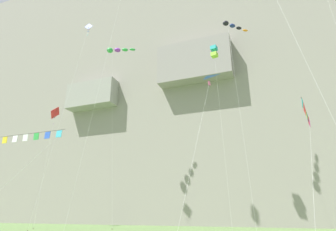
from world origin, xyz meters
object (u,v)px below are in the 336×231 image
(kite_banner_upper_right, at_px, (307,116))
(kite_box_far_left, at_px, (214,52))
(kite_diamond_upper_mid, at_px, (55,115))
(kite_delta_high_right, at_px, (206,84))
(kite_diamond_high_left, at_px, (86,37))
(kite_windsock_near_cliff, at_px, (117,50))
(kite_windsock_front_field, at_px, (232,26))
(kite_banner_upper_left, at_px, (29,139))

(kite_banner_upper_right, relative_size, kite_box_far_left, 0.43)
(kite_diamond_upper_mid, height_order, kite_delta_high_right, kite_diamond_upper_mid)
(kite_diamond_high_left, xyz_separation_m, kite_delta_high_right, (19.87, -7.28, -14.66))
(kite_delta_high_right, distance_m, kite_windsock_near_cliff, 24.38)
(kite_diamond_high_left, distance_m, kite_windsock_near_cliff, 5.11)
(kite_windsock_front_field, distance_m, kite_banner_upper_right, 19.61)
(kite_windsock_front_field, distance_m, kite_windsock_near_cliff, 18.29)
(kite_delta_high_right, bearing_deg, kite_diamond_high_left, 159.88)
(kite_diamond_high_left, relative_size, kite_delta_high_right, 2.30)
(kite_banner_upper_left, xyz_separation_m, kite_diamond_upper_mid, (-13.54, 16.11, 9.13))
(kite_diamond_high_left, distance_m, kite_box_far_left, 19.81)
(kite_windsock_near_cliff, bearing_deg, kite_windsock_front_field, -0.17)
(kite_banner_upper_right, bearing_deg, kite_box_far_left, 136.82)
(kite_banner_upper_left, distance_m, kite_box_far_left, 25.84)
(kite_banner_upper_left, xyz_separation_m, kite_delta_high_right, (12.98, 5.91, 5.25))
(kite_banner_upper_left, relative_size, kite_delta_high_right, 0.60)
(kite_windsock_front_field, relative_size, kite_windsock_near_cliff, 0.99)
(kite_box_far_left, height_order, kite_windsock_near_cliff, kite_windsock_near_cliff)
(kite_windsock_near_cliff, bearing_deg, kite_box_far_left, -0.24)
(kite_banner_upper_left, xyz_separation_m, kite_windsock_near_cliff, (-3.62, 17.05, 19.20))
(kite_banner_upper_left, relative_size, kite_banner_upper_right, 0.78)
(kite_box_far_left, bearing_deg, kite_delta_high_right, -84.97)
(kite_banner_upper_left, height_order, kite_diamond_upper_mid, kite_diamond_upper_mid)
(kite_windsock_front_field, height_order, kite_banner_upper_left, kite_windsock_front_field)
(kite_diamond_upper_mid, bearing_deg, kite_windsock_front_field, 1.81)
(kite_banner_upper_right, bearing_deg, kite_banner_upper_left, -157.18)
(kite_diamond_upper_mid, xyz_separation_m, kite_banner_upper_right, (34.34, -7.36, -6.91))
(kite_windsock_front_field, height_order, kite_banner_upper_right, kite_windsock_front_field)
(kite_box_far_left, distance_m, kite_windsock_near_cliff, 16.10)
(kite_diamond_high_left, height_order, kite_banner_upper_left, kite_diamond_high_left)
(kite_diamond_high_left, relative_size, kite_windsock_front_field, 1.12)
(kite_box_far_left, relative_size, kite_windsock_near_cliff, 0.87)
(kite_banner_upper_left, height_order, kite_windsock_near_cliff, kite_windsock_near_cliff)
(kite_box_far_left, bearing_deg, kite_banner_upper_left, -125.25)
(kite_diamond_high_left, distance_m, kite_diamond_upper_mid, 13.00)
(kite_banner_upper_right, bearing_deg, kite_windsock_near_cliff, 161.20)
(kite_banner_upper_right, bearing_deg, kite_diamond_high_left, 170.88)
(kite_box_far_left, xyz_separation_m, kite_windsock_near_cliff, (-15.63, 0.06, 3.88))
(kite_diamond_upper_mid, height_order, kite_banner_upper_right, kite_diamond_upper_mid)
(kite_diamond_high_left, height_order, kite_delta_high_right, kite_diamond_high_left)
(kite_diamond_upper_mid, height_order, kite_box_far_left, kite_box_far_left)
(kite_banner_upper_left, distance_m, kite_diamond_upper_mid, 22.94)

